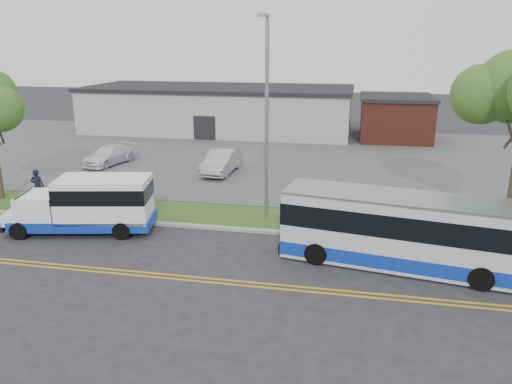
% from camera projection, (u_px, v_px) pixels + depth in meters
% --- Properties ---
extents(ground, '(140.00, 140.00, 0.00)m').
position_uv_depth(ground, '(190.00, 236.00, 22.46)').
color(ground, '#28282B').
rests_on(ground, ground).
extents(lane_line_north, '(70.00, 0.12, 0.01)m').
position_uv_depth(lane_line_north, '(157.00, 274.00, 18.84)').
color(lane_line_north, gold).
rests_on(lane_line_north, ground).
extents(lane_line_south, '(70.00, 0.12, 0.01)m').
position_uv_depth(lane_line_south, '(154.00, 277.00, 18.56)').
color(lane_line_south, gold).
rests_on(lane_line_south, ground).
extents(curb, '(80.00, 0.30, 0.15)m').
position_uv_depth(curb, '(197.00, 226.00, 23.47)').
color(curb, '#9E9B93').
rests_on(curb, ground).
extents(verge, '(80.00, 3.30, 0.10)m').
position_uv_depth(verge, '(208.00, 214.00, 25.17)').
color(verge, '#324C19').
rests_on(verge, ground).
extents(parking_lot, '(80.00, 25.00, 0.10)m').
position_uv_depth(parking_lot, '(261.00, 155.00, 38.41)').
color(parking_lot, '#4C4C4F').
rests_on(parking_lot, ground).
extents(commercial_building, '(25.40, 10.40, 4.35)m').
position_uv_depth(commercial_building, '(219.00, 109.00, 48.31)').
color(commercial_building, '#9E9E99').
rests_on(commercial_building, ground).
extents(brick_wing, '(6.30, 7.30, 3.90)m').
position_uv_depth(brick_wing, '(395.00, 118.00, 44.33)').
color(brick_wing, brown).
rests_on(brick_wing, ground).
extents(streetlight_near, '(0.35, 1.53, 9.50)m').
position_uv_depth(streetlight_near, '(267.00, 114.00, 22.95)').
color(streetlight_near, gray).
rests_on(streetlight_near, verge).
extents(shuttle_bus, '(6.91, 3.38, 2.55)m').
position_uv_depth(shuttle_bus, '(91.00, 203.00, 22.72)').
color(shuttle_bus, '#0F31AA').
rests_on(shuttle_bus, ground).
extents(transit_bus, '(10.42, 4.01, 2.82)m').
position_uv_depth(transit_bus, '(415.00, 233.00, 19.01)').
color(transit_bus, silver).
rests_on(transit_bus, ground).
extents(pedestrian, '(0.75, 0.55, 1.88)m').
position_uv_depth(pedestrian, '(38.00, 186.00, 26.51)').
color(pedestrian, black).
rests_on(pedestrian, verge).
extents(parked_car_a, '(1.83, 4.65, 1.51)m').
position_uv_depth(parked_car_a, '(221.00, 162.00, 32.80)').
color(parked_car_a, '#ACAFB3').
rests_on(parked_car_a, parking_lot).
extents(parked_car_b, '(2.74, 4.70, 1.28)m').
position_uv_depth(parked_car_b, '(109.00, 155.00, 35.22)').
color(parked_car_b, white).
rests_on(parked_car_b, parking_lot).
extents(grocery_bag_left, '(0.32, 0.32, 0.32)m').
position_uv_depth(grocery_bag_left, '(32.00, 201.00, 26.55)').
color(grocery_bag_left, white).
rests_on(grocery_bag_left, verge).
extents(grocery_bag_right, '(0.32, 0.32, 0.32)m').
position_uv_depth(grocery_bag_right, '(47.00, 199.00, 26.91)').
color(grocery_bag_right, white).
rests_on(grocery_bag_right, verge).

